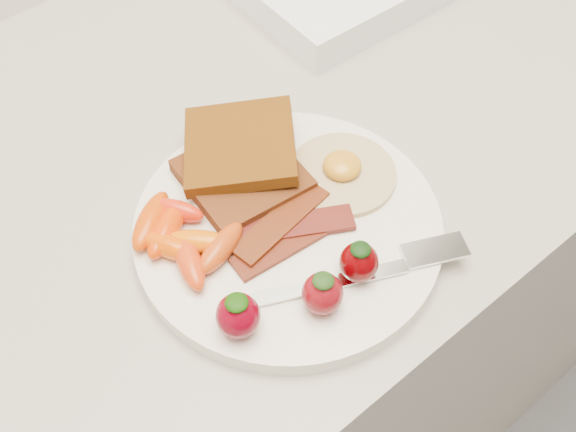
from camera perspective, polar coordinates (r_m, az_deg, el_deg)
counter at (r=1.08m, az=-5.18°, el=-11.02°), size 2.00×0.60×0.90m
plate at (r=0.63m, az=0.00°, el=-1.03°), size 0.27×0.27×0.02m
toast_lower at (r=0.65m, az=-3.62°, el=3.15°), size 0.11×0.11×0.01m
toast_upper at (r=0.66m, az=-3.82°, el=5.57°), size 0.14×0.14×0.02m
fried_egg at (r=0.66m, az=4.31°, el=3.51°), size 0.11×0.11×0.02m
bacon_strips at (r=0.62m, az=-0.03°, el=-1.09°), size 0.12×0.07×0.01m
baby_carrots at (r=0.61m, az=-8.47°, el=-1.66°), size 0.09×0.11×0.02m
strawberries at (r=0.57m, az=1.17°, el=-5.98°), size 0.14×0.06×0.04m
fork at (r=0.60m, az=7.17°, el=-4.08°), size 0.18×0.09×0.00m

